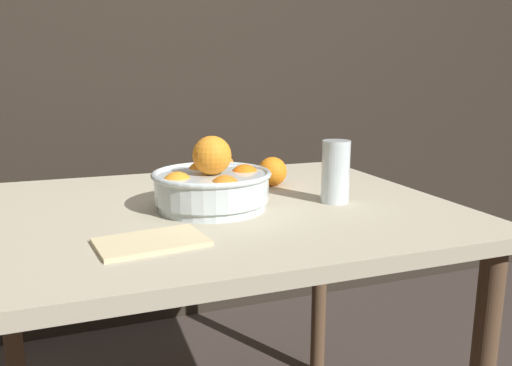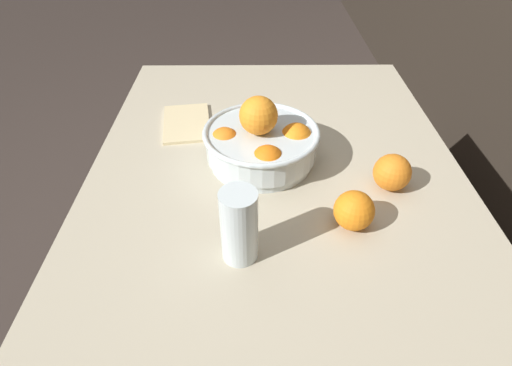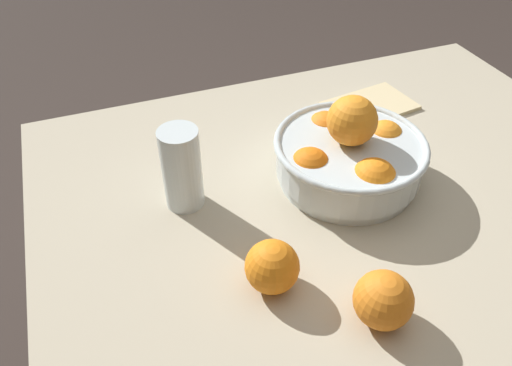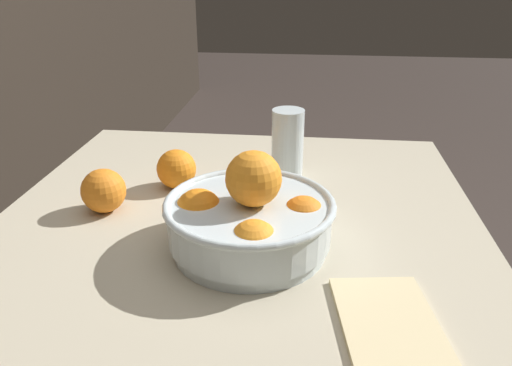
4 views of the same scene
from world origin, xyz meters
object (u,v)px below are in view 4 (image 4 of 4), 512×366
(orange_loose_near_bowl, at_px, (104,191))
(orange_loose_front, at_px, (176,169))
(fruit_bowl, at_px, (250,218))
(juice_glass, at_px, (287,148))

(orange_loose_near_bowl, bearing_deg, orange_loose_front, -42.11)
(orange_loose_front, bearing_deg, fruit_bowl, -140.98)
(juice_glass, bearing_deg, orange_loose_front, 108.38)
(fruit_bowl, distance_m, orange_loose_front, 0.27)
(juice_glass, relative_size, orange_loose_front, 1.86)
(fruit_bowl, height_order, juice_glass, fruit_bowl)
(fruit_bowl, xyz_separation_m, juice_glass, (0.28, -0.04, 0.01))
(fruit_bowl, height_order, orange_loose_near_bowl, fruit_bowl)
(orange_loose_near_bowl, bearing_deg, juice_glass, -59.72)
(fruit_bowl, distance_m, orange_loose_near_bowl, 0.29)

